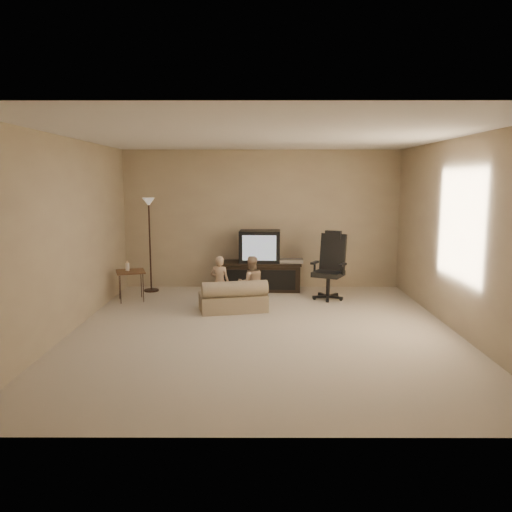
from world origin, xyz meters
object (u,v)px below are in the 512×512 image
at_px(office_chair, 330,275).
at_px(child_sofa, 234,298).
at_px(tv_stand, 260,265).
at_px(toddler_right, 251,283).
at_px(toddler_left, 220,282).
at_px(floor_lamp, 149,223).
at_px(side_table, 130,272).

height_order(office_chair, child_sofa, office_chair).
bearing_deg(tv_stand, toddler_right, -93.15).
distance_m(child_sofa, toddler_left, 0.35).
bearing_deg(child_sofa, toddler_right, 11.38).
bearing_deg(floor_lamp, office_chair, -10.06).
relative_size(side_table, toddler_left, 0.82).
relative_size(tv_stand, side_table, 2.28).
xyz_separation_m(tv_stand, office_chair, (1.15, -0.67, -0.04)).
bearing_deg(toddler_right, office_chair, -160.98).
height_order(child_sofa, toddler_left, toddler_left).
distance_m(office_chair, side_table, 3.28).
relative_size(office_chair, toddler_right, 1.37).
bearing_deg(child_sofa, office_chair, 15.88).
height_order(floor_lamp, child_sofa, floor_lamp).
xyz_separation_m(side_table, toddler_right, (1.98, -0.57, -0.07)).
height_order(tv_stand, child_sofa, tv_stand).
bearing_deg(side_table, toddler_right, -15.98).
distance_m(office_chair, toddler_right, 1.48).
bearing_deg(toddler_right, side_table, -25.80).
bearing_deg(tv_stand, floor_lamp, -173.59).
distance_m(office_chair, floor_lamp, 3.24).
xyz_separation_m(floor_lamp, toddler_right, (1.80, -1.26, -0.80)).
distance_m(floor_lamp, toddler_left, 1.96).
height_order(child_sofa, toddler_right, toddler_right).
relative_size(office_chair, side_table, 1.69).
bearing_deg(floor_lamp, toddler_right, -35.15).
bearing_deg(toddler_left, office_chair, -146.76).
bearing_deg(child_sofa, side_table, 146.28).
relative_size(toddler_left, toddler_right, 0.99).
distance_m(side_table, toddler_right, 2.06).
bearing_deg(office_chair, toddler_right, -123.76).
distance_m(child_sofa, toddler_right, 0.36).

